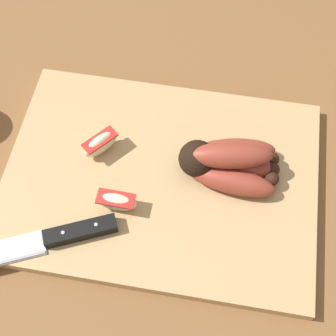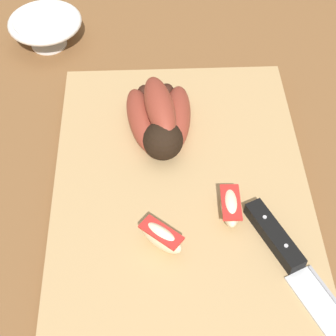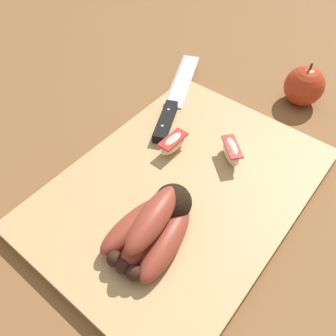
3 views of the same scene
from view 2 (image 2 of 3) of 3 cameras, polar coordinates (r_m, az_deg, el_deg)
The scene contains 7 objects.
ground_plane at distance 0.72m, azimuth 2.17°, elevation -3.39°, with size 6.00×6.00×0.00m, color brown.
cutting_board at distance 0.72m, azimuth 1.36°, elevation -2.05°, with size 0.46×0.33×0.02m, color tan.
banana_bunch at distance 0.75m, azimuth -0.84°, elevation 5.17°, with size 0.15×0.11×0.07m.
chefs_knife at distance 0.65m, azimuth 13.46°, elevation -10.23°, with size 0.27×0.14×0.02m.
apple_wedge_near at distance 0.64m, azimuth -0.71°, elevation -7.29°, with size 0.05×0.06×0.04m.
apple_wedge_middle at distance 0.67m, azimuth 6.57°, elevation -4.03°, with size 0.06×0.02×0.03m.
ceramic_bowl at distance 0.96m, azimuth -12.67°, elevation 14.02°, with size 0.12×0.12×0.05m.
Camera 2 is at (-0.42, 0.04, 0.58)m, focal length 57.99 mm.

